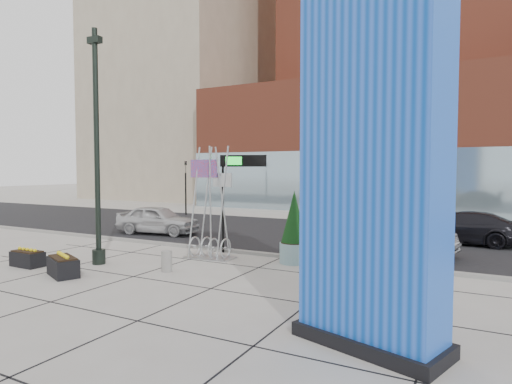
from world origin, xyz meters
The scene contains 20 objects.
ground centered at (0.00, 0.00, 0.00)m, with size 160.00×160.00×0.00m, color #9E9991.
street_asphalt centered at (0.00, 10.00, 0.01)m, with size 80.00×12.00×0.02m, color black.
curb_edge centered at (0.00, 4.00, 0.06)m, with size 80.00×0.30×0.12m, color gray.
tower_podium centered at (1.00, 27.00, 5.50)m, with size 34.00×10.00×11.00m, color #A2462F.
tower_glass_front centered at (1.00, 22.20, 2.50)m, with size 34.00×0.60×5.00m, color #8CA5B2.
building_beige_left centered at (-26.00, 34.00, 17.00)m, with size 18.00×20.00×34.00m, color gray.
blue_pylon centered at (6.01, -2.92, 4.71)m, with size 3.18×2.14×9.75m.
lamp_post centered at (-4.47, -0.18, 3.48)m, with size 0.55×0.47×8.50m.
public_art_sculpture centered at (-1.44, 2.61, 1.15)m, with size 1.96×1.03×4.37m.
concrete_bollard centered at (-1.50, 0.06, 0.35)m, with size 0.36×0.36×0.71m, color gray.
overhead_street_sign centered at (-0.91, 3.80, 3.48)m, with size 1.85×0.81×4.05m.
round_planter_east centered at (4.60, 2.03, 1.26)m, with size 1.06×1.06×2.66m.
round_planter_mid centered at (5.20, 3.60, 1.27)m, with size 1.07×1.07×2.67m.
round_planter_west centered at (1.80, 3.31, 1.27)m, with size 1.07×1.07×2.68m.
box_planter_north centered at (-4.08, -2.00, 0.35)m, with size 1.53×1.18×0.75m.
box_planter_south centered at (-6.40, -1.66, 0.31)m, with size 1.23×0.63×0.67m.
car_white_west centered at (-7.41, 6.47, 0.76)m, with size 1.81×4.49×1.53m, color silver.
car_silver_mid centered at (4.59, 6.69, 0.84)m, with size 1.78×5.09×1.68m, color #979A9E.
car_dark_east centered at (7.10, 10.74, 0.75)m, with size 2.09×5.15×1.49m, color black.
traffic_signal centered at (-12.00, 15.00, 2.30)m, with size 0.15×0.18×4.10m.
Camera 1 is at (7.86, -11.21, 3.45)m, focal length 30.00 mm.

